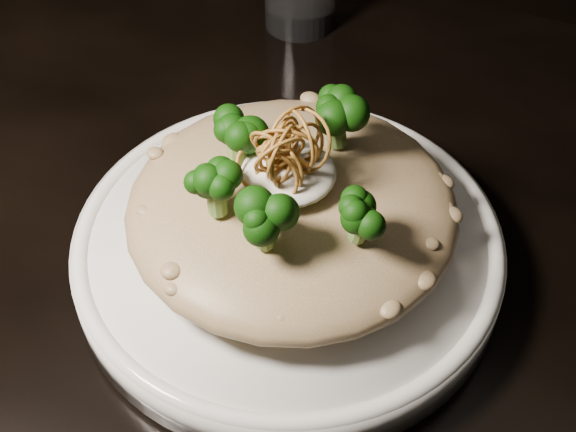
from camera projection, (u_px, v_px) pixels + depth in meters
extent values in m
cube|color=black|center=(233.00, 234.00, 0.67)|extent=(1.10, 0.80, 0.04)
cylinder|color=black|center=(76.00, 158.00, 1.29)|extent=(0.05, 0.05, 0.71)
cylinder|color=white|center=(288.00, 251.00, 0.61)|extent=(0.32, 0.32, 0.03)
ellipsoid|color=brown|center=(292.00, 207.00, 0.58)|extent=(0.24, 0.24, 0.05)
ellipsoid|color=white|center=(288.00, 173.00, 0.55)|extent=(0.07, 0.07, 0.02)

